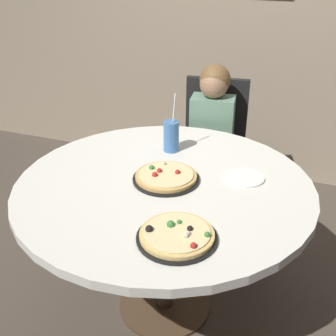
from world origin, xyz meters
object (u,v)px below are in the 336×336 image
Objects in this scene: chair_wooden at (213,145)px; soda_cup at (171,136)px; diner_child at (209,163)px; pizza_veggie at (166,177)px; dining_table at (164,199)px; plate_small at (245,178)px; pizza_cheese at (177,235)px.

soda_cup reaches higher than chair_wooden.
diner_child is 0.79m from pizza_veggie.
chair_wooden is at bearing 83.15° from soda_cup.
dining_table is 0.38m from plate_small.
diner_child is at bearing 118.51° from plate_small.
diner_child reaches higher than pizza_cheese.
soda_cup is at bearing 104.51° from dining_table.
plate_small is at bearing -61.49° from diner_child.
plate_small reaches higher than dining_table.
soda_cup is 1.71× the size of plate_small.
diner_child is at bearing 89.13° from pizza_veggie.
chair_wooden is at bearing 98.75° from pizza_cheese.
pizza_veggie is at bearing -74.60° from soda_cup.
soda_cup is (-0.07, -0.61, 0.30)m from chair_wooden.
pizza_cheese is at bearing -62.90° from dining_table.
pizza_cheese is at bearing -104.90° from plate_small.
pizza_cheese is at bearing -68.53° from soda_cup.
pizza_veggie is (-0.01, -0.73, 0.28)m from diner_child.
pizza_cheese is (0.20, -1.31, 0.24)m from chair_wooden.
pizza_veggie is at bearing 93.46° from dining_table.
pizza_cheese reaches higher than pizza_veggie.
chair_wooden is at bearing 96.64° from diner_child.
pizza_veggie is 1.02× the size of pizza_cheese.
dining_table is at bearing 117.10° from pizza_cheese.
chair_wooden is 0.19m from diner_child.
plate_small is (0.34, -0.78, 0.22)m from chair_wooden.
pizza_veggie reaches higher than dining_table.
diner_child is (0.02, -0.18, -0.05)m from chair_wooden.
plate_small is (0.33, 0.14, -0.01)m from pizza_veggie.
plate_small is at bearing 26.10° from dining_table.
soda_cup reaches higher than pizza_veggie.
soda_cup is at bearing 111.47° from pizza_cheese.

